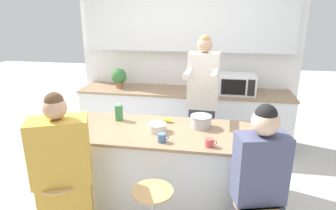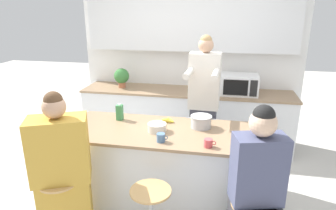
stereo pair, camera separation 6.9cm
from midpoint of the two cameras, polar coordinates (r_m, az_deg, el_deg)
name	(u,v)px [view 1 (the left image)]	position (r m, az deg, el deg)	size (l,w,h in m)	color
ground_plane	(167,203)	(3.53, -0.83, -18.22)	(16.00, 16.00, 0.00)	beige
wall_back	(187,44)	(4.72, 3.26, 11.47)	(3.43, 0.22, 2.70)	white
back_counter	(184,118)	(4.69, 2.60, -2.44)	(3.19, 0.64, 0.88)	silver
kitchen_island	(167,168)	(3.28, -0.86, -11.93)	(2.09, 0.84, 0.88)	black
person_cooking	(202,109)	(3.71, 6.01, -0.72)	(0.39, 0.61, 1.79)	#383842
person_wrapped_blanket	(63,176)	(2.88, -20.01, -12.51)	(0.57, 0.46, 1.44)	gold
person_seated_near	(257,196)	(2.58, 15.87, -16.31)	(0.44, 0.34, 1.43)	#333338
cooking_pot	(201,121)	(3.16, 5.67, -3.12)	(0.31, 0.23, 0.13)	#B7BABC
fruit_bowl	(157,127)	(3.06, -2.70, -4.30)	(0.19, 0.19, 0.08)	silver
coffee_cup_near	(161,138)	(2.83, -1.99, -6.24)	(0.11, 0.08, 0.08)	#4C7099
coffee_cup_far	(209,143)	(2.76, 7.17, -7.11)	(0.11, 0.08, 0.08)	#DB4C51
banana_bunch	(167,120)	(3.30, -0.70, -2.91)	(0.16, 0.11, 0.05)	yellow
juice_carton	(119,113)	(3.39, -9.89, -1.45)	(0.07, 0.07, 0.19)	#38844C
microwave	(236,84)	(4.45, 12.44, 3.93)	(0.54, 0.39, 0.29)	white
potted_plant	(119,77)	(4.73, -9.74, 5.31)	(0.24, 0.24, 0.30)	#A86042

